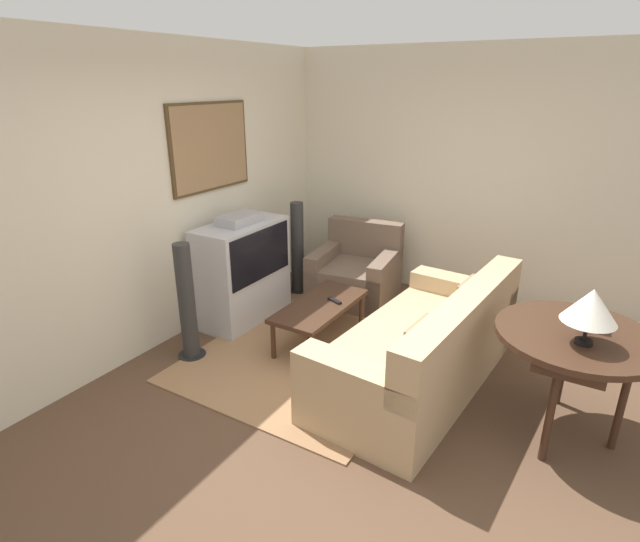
{
  "coord_description": "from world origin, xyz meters",
  "views": [
    {
      "loc": [
        -2.79,
        -1.35,
        2.34
      ],
      "look_at": [
        0.76,
        0.79,
        0.75
      ],
      "focal_mm": 28.0,
      "sensor_mm": 36.0,
      "label": 1
    }
  ],
  "objects_px": {
    "tv": "(243,271)",
    "console_table": "(576,343)",
    "speaker_tower_right": "(297,250)",
    "armchair": "(356,274)",
    "speaker_tower_left": "(187,305)",
    "coffee_table": "(320,308)",
    "table_lamp": "(591,306)",
    "couch": "(423,350)",
    "mantel_clock": "(590,314)"
  },
  "relations": [
    {
      "from": "tv",
      "to": "console_table",
      "type": "relative_size",
      "value": 1.07
    },
    {
      "from": "tv",
      "to": "speaker_tower_right",
      "type": "xyz_separation_m",
      "value": [
        0.87,
        -0.09,
        -0.02
      ]
    },
    {
      "from": "armchair",
      "to": "speaker_tower_left",
      "type": "xyz_separation_m",
      "value": [
        -1.92,
        0.67,
        0.22
      ]
    },
    {
      "from": "speaker_tower_right",
      "to": "armchair",
      "type": "bearing_deg",
      "value": -75.02
    },
    {
      "from": "coffee_table",
      "to": "table_lamp",
      "type": "distance_m",
      "value": 2.3
    },
    {
      "from": "coffee_table",
      "to": "console_table",
      "type": "distance_m",
      "value": 2.16
    },
    {
      "from": "couch",
      "to": "speaker_tower_right",
      "type": "distance_m",
      "value": 2.22
    },
    {
      "from": "console_table",
      "to": "mantel_clock",
      "type": "distance_m",
      "value": 0.22
    },
    {
      "from": "console_table",
      "to": "speaker_tower_right",
      "type": "relative_size",
      "value": 0.97
    },
    {
      "from": "console_table",
      "to": "mantel_clock",
      "type": "height_order",
      "value": "mantel_clock"
    },
    {
      "from": "armchair",
      "to": "mantel_clock",
      "type": "relative_size",
      "value": 5.37
    },
    {
      "from": "couch",
      "to": "coffee_table",
      "type": "distance_m",
      "value": 1.08
    },
    {
      "from": "coffee_table",
      "to": "speaker_tower_right",
      "type": "relative_size",
      "value": 0.99
    },
    {
      "from": "coffee_table",
      "to": "mantel_clock",
      "type": "distance_m",
      "value": 2.22
    },
    {
      "from": "coffee_table",
      "to": "speaker_tower_right",
      "type": "bearing_deg",
      "value": 42.95
    },
    {
      "from": "tv",
      "to": "armchair",
      "type": "xyz_separation_m",
      "value": [
        1.05,
        -0.76,
        -0.24
      ]
    },
    {
      "from": "couch",
      "to": "console_table",
      "type": "distance_m",
      "value": 1.13
    },
    {
      "from": "tv",
      "to": "console_table",
      "type": "height_order",
      "value": "tv"
    },
    {
      "from": "coffee_table",
      "to": "console_table",
      "type": "xyz_separation_m",
      "value": [
        -0.23,
        -2.12,
        0.36
      ]
    },
    {
      "from": "tv",
      "to": "coffee_table",
      "type": "xyz_separation_m",
      "value": [
        -0.05,
        -0.95,
        -0.17
      ]
    },
    {
      "from": "mantel_clock",
      "to": "speaker_tower_right",
      "type": "relative_size",
      "value": 0.17
    },
    {
      "from": "couch",
      "to": "speaker_tower_left",
      "type": "distance_m",
      "value": 2.05
    },
    {
      "from": "armchair",
      "to": "speaker_tower_left",
      "type": "distance_m",
      "value": 2.05
    },
    {
      "from": "armchair",
      "to": "console_table",
      "type": "distance_m",
      "value": 2.7
    },
    {
      "from": "table_lamp",
      "to": "speaker_tower_left",
      "type": "bearing_deg",
      "value": 98.45
    },
    {
      "from": "console_table",
      "to": "table_lamp",
      "type": "bearing_deg",
      "value": -164.48
    },
    {
      "from": "tv",
      "to": "mantel_clock",
      "type": "distance_m",
      "value": 3.13
    },
    {
      "from": "armchair",
      "to": "tv",
      "type": "bearing_deg",
      "value": -133.23
    },
    {
      "from": "couch",
      "to": "armchair",
      "type": "height_order",
      "value": "couch"
    },
    {
      "from": "tv",
      "to": "table_lamp",
      "type": "distance_m",
      "value": 3.18
    },
    {
      "from": "tv",
      "to": "couch",
      "type": "relative_size",
      "value": 0.52
    },
    {
      "from": "armchair",
      "to": "console_table",
      "type": "bearing_deg",
      "value": -37.35
    },
    {
      "from": "coffee_table",
      "to": "speaker_tower_right",
      "type": "xyz_separation_m",
      "value": [
        0.92,
        0.86,
        0.15
      ]
    },
    {
      "from": "tv",
      "to": "couch",
      "type": "bearing_deg",
      "value": -96.11
    },
    {
      "from": "armchair",
      "to": "table_lamp",
      "type": "relative_size",
      "value": 2.6
    },
    {
      "from": "mantel_clock",
      "to": "speaker_tower_left",
      "type": "distance_m",
      "value": 3.13
    },
    {
      "from": "speaker_tower_left",
      "to": "speaker_tower_right",
      "type": "xyz_separation_m",
      "value": [
        1.74,
        0.0,
        0.0
      ]
    },
    {
      "from": "couch",
      "to": "speaker_tower_left",
      "type": "height_order",
      "value": "speaker_tower_left"
    },
    {
      "from": "tv",
      "to": "armchair",
      "type": "relative_size",
      "value": 1.15
    },
    {
      "from": "speaker_tower_right",
      "to": "coffee_table",
      "type": "bearing_deg",
      "value": -137.05
    },
    {
      "from": "coffee_table",
      "to": "mantel_clock",
      "type": "height_order",
      "value": "mantel_clock"
    },
    {
      "from": "console_table",
      "to": "speaker_tower_left",
      "type": "height_order",
      "value": "speaker_tower_left"
    },
    {
      "from": "couch",
      "to": "speaker_tower_left",
      "type": "bearing_deg",
      "value": -66.71
    },
    {
      "from": "armchair",
      "to": "coffee_table",
      "type": "height_order",
      "value": "armchair"
    },
    {
      "from": "tv",
      "to": "couch",
      "type": "height_order",
      "value": "tv"
    },
    {
      "from": "coffee_table",
      "to": "table_lamp",
      "type": "height_order",
      "value": "table_lamp"
    },
    {
      "from": "coffee_table",
      "to": "table_lamp",
      "type": "relative_size",
      "value": 2.83
    },
    {
      "from": "speaker_tower_left",
      "to": "speaker_tower_right",
      "type": "relative_size",
      "value": 1.0
    },
    {
      "from": "mantel_clock",
      "to": "table_lamp",
      "type": "bearing_deg",
      "value": 179.78
    },
    {
      "from": "armchair",
      "to": "speaker_tower_left",
      "type": "relative_size",
      "value": 0.91
    }
  ]
}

